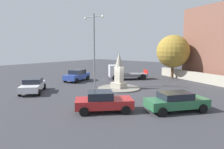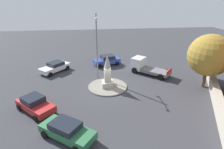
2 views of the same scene
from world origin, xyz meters
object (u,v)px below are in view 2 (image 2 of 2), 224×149
at_px(streetlamp, 97,41).
at_px(tree_near_wall, 209,55).
at_px(car_blue_parked_left, 107,60).
at_px(monument, 107,74).
at_px(car_red_parked_right, 35,104).
at_px(car_white_passing, 55,67).
at_px(car_green_near_island, 67,130).
at_px(truck_white_far_side, 145,67).

relative_size(streetlamp, tree_near_wall, 1.30).
relative_size(streetlamp, car_blue_parked_left, 1.88).
bearing_deg(monument, streetlamp, -159.39).
height_order(car_blue_parked_left, car_red_parked_right, car_blue_parked_left).
xyz_separation_m(streetlamp, car_white_passing, (-2.96, -5.98, -4.24)).
distance_m(car_green_near_island, car_red_parked_right, 5.28).
height_order(car_red_parked_right, tree_near_wall, tree_near_wall).
relative_size(car_blue_parked_left, tree_near_wall, 0.69).
bearing_deg(truck_white_far_side, car_green_near_island, -38.93).
bearing_deg(truck_white_far_side, tree_near_wall, 49.62).
xyz_separation_m(car_blue_parked_left, car_red_parked_right, (11.74, -7.93, -0.04)).
bearing_deg(monument, car_blue_parked_left, 175.33).
relative_size(car_white_passing, truck_white_far_side, 0.84).
bearing_deg(car_blue_parked_left, car_green_near_island, -16.06).
bearing_deg(monument, car_red_parked_right, -60.60).
distance_m(streetlamp, car_red_parked_right, 10.21).
distance_m(car_white_passing, car_red_parked_right, 9.83).
bearing_deg(car_blue_parked_left, car_white_passing, -75.90).
bearing_deg(car_green_near_island, monument, 154.36).
bearing_deg(car_green_near_island, car_red_parked_right, -140.25).
height_order(streetlamp, car_red_parked_right, streetlamp).
height_order(truck_white_far_side, tree_near_wall, tree_near_wall).
distance_m(car_green_near_island, tree_near_wall, 17.23).
distance_m(truck_white_far_side, tree_near_wall, 8.19).
bearing_deg(car_red_parked_right, car_blue_parked_left, 145.97).
distance_m(monument, tree_near_wall, 11.76).
bearing_deg(tree_near_wall, car_red_parked_right, -81.21).
distance_m(monument, car_red_parked_right, 8.44).
height_order(monument, truck_white_far_side, monument).
bearing_deg(car_green_near_island, streetlamp, 165.16).
relative_size(monument, car_blue_parked_left, 0.89).
bearing_deg(car_red_parked_right, streetlamp, 137.57).
bearing_deg(truck_white_far_side, car_white_passing, -98.85).
bearing_deg(car_blue_parked_left, monument, -4.67).
xyz_separation_m(car_red_parked_right, truck_white_far_side, (-7.84, 13.00, 0.20)).
distance_m(monument, streetlamp, 4.35).
xyz_separation_m(car_blue_parked_left, truck_white_far_side, (3.89, 5.07, 0.16)).
distance_m(car_white_passing, truck_white_far_side, 12.86).
xyz_separation_m(monument, truck_white_far_side, (-3.73, 5.69, -0.81)).
xyz_separation_m(monument, car_green_near_island, (8.18, -3.93, -1.02)).
xyz_separation_m(streetlamp, car_green_near_island, (10.92, -2.89, -4.23)).
xyz_separation_m(car_green_near_island, car_red_parked_right, (-4.06, -3.38, 0.01)).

